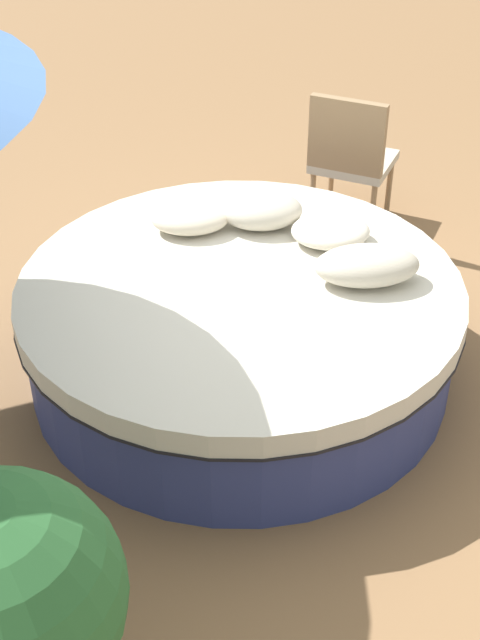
{
  "coord_description": "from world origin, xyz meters",
  "views": [
    {
      "loc": [
        -0.32,
        -3.84,
        3.13
      ],
      "look_at": [
        0.0,
        0.0,
        0.36
      ],
      "focal_mm": 49.43,
      "sensor_mm": 36.0,
      "label": 1
    }
  ],
  "objects_px": {
    "planter": "(4,608)",
    "throw_pillow_2": "(262,211)",
    "throw_pillow_0": "(367,265)",
    "patio_chair": "(350,153)",
    "round_bed": "(240,328)",
    "throw_pillow_1": "(330,231)",
    "throw_pillow_3": "(190,218)"
  },
  "relations": [
    {
      "from": "round_bed",
      "to": "throw_pillow_0",
      "type": "xyz_separation_m",
      "value": [
        0.66,
        -0.05,
        0.39
      ]
    },
    {
      "from": "throw_pillow_1",
      "to": "patio_chair",
      "type": "bearing_deg",
      "value": 74.1
    },
    {
      "from": "round_bed",
      "to": "throw_pillow_2",
      "type": "distance_m",
      "value": 0.73
    },
    {
      "from": "throw_pillow_0",
      "to": "planter",
      "type": "relative_size",
      "value": 0.49
    },
    {
      "from": "throw_pillow_0",
      "to": "round_bed",
      "type": "bearing_deg",
      "value": 175.97
    },
    {
      "from": "throw_pillow_0",
      "to": "throw_pillow_2",
      "type": "distance_m",
      "value": 0.8
    },
    {
      "from": "throw_pillow_0",
      "to": "planter",
      "type": "bearing_deg",
      "value": -130.18
    },
    {
      "from": "throw_pillow_0",
      "to": "throw_pillow_2",
      "type": "height_order",
      "value": "throw_pillow_0"
    },
    {
      "from": "throw_pillow_3",
      "to": "patio_chair",
      "type": "distance_m",
      "value": 1.54
    },
    {
      "from": "round_bed",
      "to": "patio_chair",
      "type": "bearing_deg",
      "value": 61.11
    },
    {
      "from": "throw_pillow_1",
      "to": "planter",
      "type": "xyz_separation_m",
      "value": [
        -1.49,
        -2.33,
        -0.04
      ]
    },
    {
      "from": "throw_pillow_0",
      "to": "throw_pillow_2",
      "type": "relative_size",
      "value": 1.18
    },
    {
      "from": "throw_pillow_2",
      "to": "planter",
      "type": "bearing_deg",
      "value": -113.97
    },
    {
      "from": "throw_pillow_2",
      "to": "throw_pillow_3",
      "type": "distance_m",
      "value": 0.41
    },
    {
      "from": "throw_pillow_1",
      "to": "planter",
      "type": "height_order",
      "value": "planter"
    },
    {
      "from": "patio_chair",
      "to": "planter",
      "type": "bearing_deg",
      "value": -88.97
    },
    {
      "from": "round_bed",
      "to": "planter",
      "type": "bearing_deg",
      "value": -116.08
    },
    {
      "from": "patio_chair",
      "to": "planter",
      "type": "relative_size",
      "value": 0.87
    },
    {
      "from": "throw_pillow_2",
      "to": "throw_pillow_3",
      "type": "bearing_deg",
      "value": -177.71
    },
    {
      "from": "throw_pillow_0",
      "to": "patio_chair",
      "type": "xyz_separation_m",
      "value": [
        0.24,
        1.66,
        -0.14
      ]
    },
    {
      "from": "throw_pillow_1",
      "to": "planter",
      "type": "bearing_deg",
      "value": -122.7
    },
    {
      "from": "planter",
      "to": "throw_pillow_2",
      "type": "bearing_deg",
      "value": 66.03
    },
    {
      "from": "throw_pillow_0",
      "to": "throw_pillow_1",
      "type": "height_order",
      "value": "throw_pillow_0"
    },
    {
      "from": "throw_pillow_2",
      "to": "patio_chair",
      "type": "bearing_deg",
      "value": 55.05
    },
    {
      "from": "patio_chair",
      "to": "planter",
      "type": "distance_m",
      "value": 4.02
    },
    {
      "from": "throw_pillow_3",
      "to": "planter",
      "type": "xyz_separation_m",
      "value": [
        -0.72,
        -2.53,
        -0.05
      ]
    },
    {
      "from": "patio_chair",
      "to": "planter",
      "type": "xyz_separation_m",
      "value": [
        -1.85,
        -3.57,
        0.07
      ]
    },
    {
      "from": "round_bed",
      "to": "throw_pillow_1",
      "type": "distance_m",
      "value": 0.75
    },
    {
      "from": "throw_pillow_1",
      "to": "planter",
      "type": "relative_size",
      "value": 0.39
    },
    {
      "from": "round_bed",
      "to": "throw_pillow_0",
      "type": "height_order",
      "value": "throw_pillow_0"
    },
    {
      "from": "throw_pillow_0",
      "to": "patio_chair",
      "type": "relative_size",
      "value": 0.56
    },
    {
      "from": "round_bed",
      "to": "throw_pillow_1",
      "type": "height_order",
      "value": "throw_pillow_1"
    }
  ]
}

